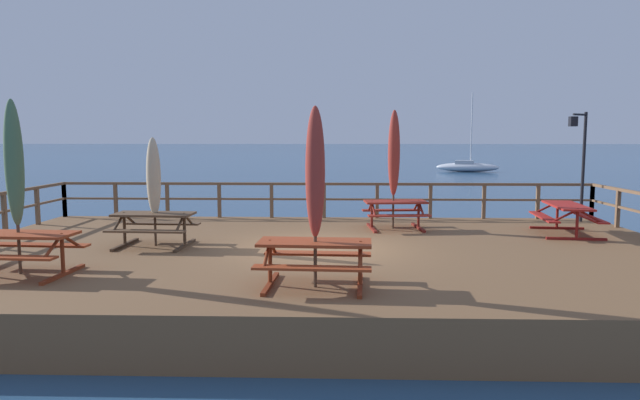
% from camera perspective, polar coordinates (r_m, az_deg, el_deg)
% --- Properties ---
extents(ground_plane, '(600.00, 600.00, 0.00)m').
position_cam_1_polar(ground_plane, '(12.88, -0.11, -8.71)').
color(ground_plane, navy).
extents(wooden_deck, '(16.54, 9.83, 0.88)m').
position_cam_1_polar(wooden_deck, '(12.77, -0.11, -6.80)').
color(wooden_deck, brown).
rests_on(wooden_deck, ground).
extents(railing_waterside_far, '(16.34, 0.10, 1.09)m').
position_cam_1_polar(railing_waterside_far, '(17.28, 0.43, 0.61)').
color(railing_waterside_far, brown).
rests_on(railing_waterside_far, wooden_deck).
extents(picnic_table_mid_right, '(1.93, 1.49, 0.78)m').
position_cam_1_polar(picnic_table_mid_right, '(9.34, -0.53, -5.43)').
color(picnic_table_mid_right, '#993819').
rests_on(picnic_table_mid_right, wooden_deck).
extents(picnic_table_mid_left, '(1.76, 1.54, 0.78)m').
position_cam_1_polar(picnic_table_mid_left, '(15.35, 7.63, -0.89)').
color(picnic_table_mid_left, maroon).
rests_on(picnic_table_mid_left, wooden_deck).
extents(picnic_table_front_left, '(1.82, 1.48, 0.78)m').
position_cam_1_polar(picnic_table_front_left, '(13.31, -16.44, -2.18)').
color(picnic_table_front_left, brown).
rests_on(picnic_table_front_left, wooden_deck).
extents(picnic_table_front_right, '(2.27, 1.52, 0.78)m').
position_cam_1_polar(picnic_table_front_right, '(11.53, -28.61, -3.91)').
color(picnic_table_front_right, '#993819').
rests_on(picnic_table_front_right, wooden_deck).
extents(picnic_table_back_left, '(1.59, 2.15, 0.78)m').
position_cam_1_polar(picnic_table_back_left, '(15.68, 23.71, -1.17)').
color(picnic_table_back_left, maroon).
rests_on(picnic_table_back_left, wooden_deck).
extents(patio_umbrella_tall_back_left, '(0.32, 0.32, 2.97)m').
position_cam_1_polar(patio_umbrella_tall_back_left, '(9.12, -0.49, 2.74)').
color(patio_umbrella_tall_back_left, '#4C3828').
rests_on(patio_umbrella_tall_back_left, wooden_deck).
extents(patio_umbrella_short_front, '(0.32, 0.32, 3.20)m').
position_cam_1_polar(patio_umbrella_short_front, '(15.31, 7.49, 4.68)').
color(patio_umbrella_short_front, '#4C3828').
rests_on(patio_umbrella_short_front, wooden_deck).
extents(patio_umbrella_tall_back_right, '(0.32, 0.32, 2.48)m').
position_cam_1_polar(patio_umbrella_tall_back_right, '(13.27, -16.49, 2.23)').
color(patio_umbrella_tall_back_right, '#4C3828').
rests_on(patio_umbrella_tall_back_right, wooden_deck).
extents(patio_umbrella_tall_mid_left, '(0.32, 0.32, 3.14)m').
position_cam_1_polar(patio_umbrella_tall_mid_left, '(11.40, -28.55, 3.24)').
color(patio_umbrella_tall_mid_left, '#4C3828').
rests_on(patio_umbrella_tall_mid_left, wooden_deck).
extents(lamp_post_hooked, '(0.62, 0.43, 3.20)m').
position_cam_1_polar(lamp_post_hooked, '(17.96, 24.80, 4.63)').
color(lamp_post_hooked, black).
rests_on(lamp_post_hooked, wooden_deck).
extents(sailboat_distant, '(6.22, 2.96, 7.72)m').
position_cam_1_polar(sailboat_distant, '(57.39, 14.66, 3.28)').
color(sailboat_distant, silver).
rests_on(sailboat_distant, ground).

